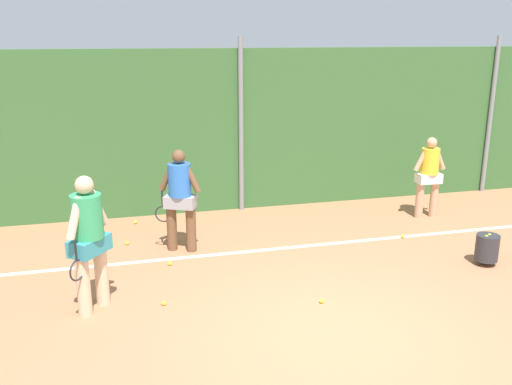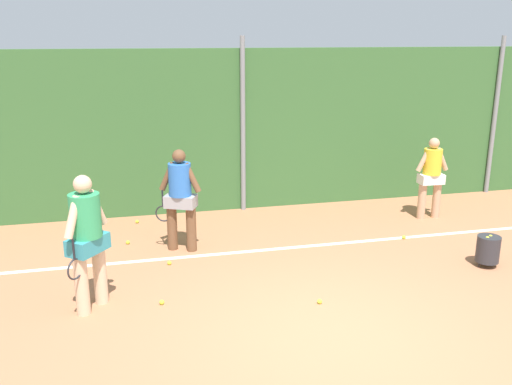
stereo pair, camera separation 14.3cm
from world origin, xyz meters
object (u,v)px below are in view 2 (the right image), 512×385
(tennis_ball_8, at_px, (492,243))
(tennis_ball_5, at_px, (404,237))
(ball_hopper, at_px, (488,249))
(tennis_ball_2, at_px, (169,263))
(player_foreground_near, at_px, (87,236))
(tennis_ball_1, at_px, (162,302))
(player_backcourt_far, at_px, (432,174))
(tennis_ball_9, at_px, (137,222))
(tennis_ball_4, at_px, (128,242))
(player_midcourt, at_px, (180,195))
(tennis_ball_0, at_px, (320,301))

(tennis_ball_8, bearing_deg, tennis_ball_5, 155.07)
(ball_hopper, height_order, tennis_ball_2, ball_hopper)
(player_foreground_near, relative_size, tennis_ball_1, 27.93)
(player_foreground_near, relative_size, player_backcourt_far, 1.14)
(player_backcourt_far, xyz_separation_m, tennis_ball_8, (0.31, -1.62, -0.88))
(ball_hopper, bearing_deg, player_backcourt_far, 81.71)
(player_foreground_near, height_order, player_backcourt_far, player_foreground_near)
(ball_hopper, distance_m, tennis_ball_9, 6.34)
(tennis_ball_2, bearing_deg, tennis_ball_1, -99.00)
(tennis_ball_4, bearing_deg, player_midcourt, -27.56)
(player_foreground_near, height_order, ball_hopper, player_foreground_near)
(player_midcourt, height_order, tennis_ball_1, player_midcourt)
(tennis_ball_1, xyz_separation_m, tennis_ball_9, (-0.23, 3.52, 0.00))
(tennis_ball_5, height_order, tennis_ball_9, same)
(tennis_ball_0, height_order, tennis_ball_8, same)
(player_midcourt, xyz_separation_m, player_backcourt_far, (4.98, 0.58, -0.07))
(tennis_ball_5, bearing_deg, player_backcourt_far, 43.54)
(tennis_ball_4, height_order, tennis_ball_8, same)
(tennis_ball_4, bearing_deg, ball_hopper, -22.38)
(player_foreground_near, bearing_deg, tennis_ball_8, 134.86)
(tennis_ball_0, height_order, tennis_ball_5, same)
(player_backcourt_far, relative_size, tennis_ball_9, 24.59)
(ball_hopper, bearing_deg, tennis_ball_2, 166.19)
(tennis_ball_4, bearing_deg, player_backcourt_far, 1.09)
(player_midcourt, distance_m, tennis_ball_0, 3.06)
(player_midcourt, relative_size, tennis_ball_0, 26.46)
(tennis_ball_0, bearing_deg, tennis_ball_2, 136.25)
(tennis_ball_1, height_order, tennis_ball_4, same)
(tennis_ball_0, distance_m, tennis_ball_9, 4.63)
(player_backcourt_far, distance_m, tennis_ball_9, 5.85)
(ball_hopper, xyz_separation_m, tennis_ball_0, (-3.01, -0.61, -0.26))
(player_midcourt, distance_m, ball_hopper, 5.02)
(tennis_ball_5, distance_m, tennis_ball_9, 5.06)
(tennis_ball_1, xyz_separation_m, tennis_ball_8, (5.77, 0.91, 0.00))
(player_midcourt, relative_size, tennis_ball_2, 26.46)
(player_foreground_near, relative_size, tennis_ball_4, 27.93)
(player_backcourt_far, distance_m, tennis_ball_2, 5.46)
(tennis_ball_4, xyz_separation_m, tennis_ball_8, (6.20, -1.51, 0.00))
(player_backcourt_far, bearing_deg, tennis_ball_8, 102.12)
(ball_hopper, bearing_deg, tennis_ball_9, 147.64)
(tennis_ball_1, height_order, tennis_ball_8, same)
(player_foreground_near, bearing_deg, tennis_ball_1, 120.70)
(tennis_ball_2, relative_size, tennis_ball_4, 1.00)
(tennis_ball_1, xyz_separation_m, tennis_ball_5, (4.42, 1.54, 0.00))
(player_foreground_near, bearing_deg, tennis_ball_4, -153.76)
(player_foreground_near, height_order, tennis_ball_8, player_foreground_near)
(tennis_ball_1, distance_m, tennis_ball_9, 3.53)
(tennis_ball_4, bearing_deg, player_foreground_near, -101.88)
(tennis_ball_8, bearing_deg, tennis_ball_1, -171.06)
(player_backcourt_far, xyz_separation_m, tennis_ball_2, (-5.25, -1.19, -0.88))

